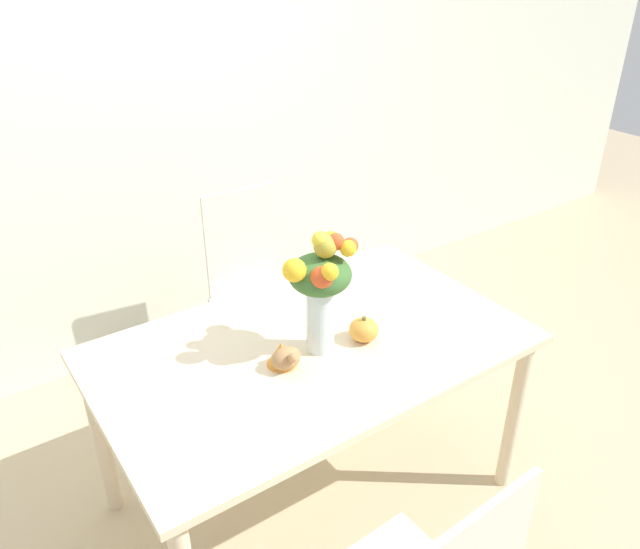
# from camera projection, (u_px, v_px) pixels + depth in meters

# --- Properties ---
(ground_plane) EXTENTS (12.00, 12.00, 0.00)m
(ground_plane) POSITION_uv_depth(u_px,v_px,m) (313.00, 492.00, 2.62)
(ground_plane) COLOR tan
(wall_back) EXTENTS (8.00, 0.06, 2.70)m
(wall_back) POSITION_uv_depth(u_px,v_px,m) (146.00, 102.00, 3.00)
(wall_back) COLOR silver
(wall_back) RESTS_ON ground_plane
(dining_table) EXTENTS (1.53, 0.93, 0.76)m
(dining_table) POSITION_uv_depth(u_px,v_px,m) (312.00, 363.00, 2.29)
(dining_table) COLOR beige
(dining_table) RESTS_ON ground_plane
(flower_vase) EXTENTS (0.28, 0.23, 0.46)m
(flower_vase) POSITION_uv_depth(u_px,v_px,m) (321.00, 282.00, 2.09)
(flower_vase) COLOR silver
(flower_vase) RESTS_ON dining_table
(pumpkin) EXTENTS (0.11, 0.11, 0.10)m
(pumpkin) POSITION_uv_depth(u_px,v_px,m) (364.00, 330.00, 2.25)
(pumpkin) COLOR gold
(pumpkin) RESTS_ON dining_table
(turkey_figurine) EXTENTS (0.11, 0.14, 0.09)m
(turkey_figurine) POSITION_uv_depth(u_px,v_px,m) (284.00, 356.00, 2.11)
(turkey_figurine) COLOR #A87A4C
(turkey_figurine) RESTS_ON dining_table
(dining_chair_near_window) EXTENTS (0.44, 0.44, 1.00)m
(dining_chair_near_window) POSITION_uv_depth(u_px,v_px,m) (257.00, 290.00, 3.08)
(dining_chair_near_window) COLOR silver
(dining_chair_near_window) RESTS_ON ground_plane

